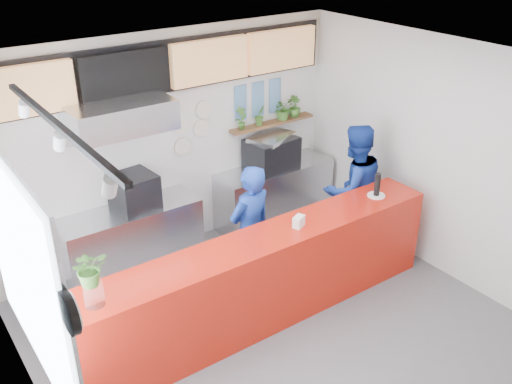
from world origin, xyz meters
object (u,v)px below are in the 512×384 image
panini_oven (134,192)px  staff_center (250,231)px  espresso_machine (271,153)px  service_counter (264,279)px  pepper_mill (377,185)px  staff_right (353,189)px

panini_oven → staff_center: (0.91, -1.23, -0.29)m
panini_oven → espresso_machine: bearing=-5.2°
staff_center → panini_oven: bearing=-60.9°
service_counter → panini_oven: panini_oven is taller
espresso_machine → staff_center: bearing=-140.4°
panini_oven → staff_center: bearing=-58.7°
staff_center → pepper_mill: (1.51, -0.57, 0.42)m
service_counter → staff_center: (0.21, 0.57, 0.29)m
espresso_machine → pepper_mill: pepper_mill is taller
panini_oven → pepper_mill: size_ratio=1.75×
service_counter → pepper_mill: (1.72, -0.00, 0.71)m
panini_oven → staff_right: bearing=-30.5°
staff_center → staff_right: (1.68, 0.00, 0.07)m
pepper_mill → staff_center: bearing=159.2°
service_counter → staff_right: 2.01m
service_counter → panini_oven: 2.02m
staff_center → staff_right: 1.68m
panini_oven → espresso_machine: espresso_machine is taller
staff_center → pepper_mill: 1.66m
espresso_machine → staff_right: staff_right is taller
panini_oven → espresso_machine: 2.14m
service_counter → espresso_machine: espresso_machine is taller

